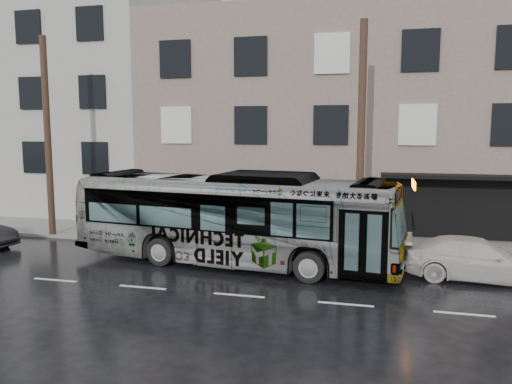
% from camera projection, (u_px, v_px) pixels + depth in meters
% --- Properties ---
extents(ground, '(120.00, 120.00, 0.00)m').
position_uv_depth(ground, '(174.00, 266.00, 18.33)').
color(ground, black).
rests_on(ground, ground).
extents(sidewalk, '(90.00, 3.60, 0.15)m').
position_uv_depth(sidewalk, '(216.00, 237.00, 23.04)').
color(sidewalk, gray).
rests_on(sidewalk, ground).
extents(building_taupe, '(20.00, 12.00, 11.00)m').
position_uv_depth(building_taupe, '(341.00, 120.00, 28.66)').
color(building_taupe, gray).
rests_on(building_taupe, ground).
extents(building_grey, '(26.00, 15.00, 16.00)m').
position_uv_depth(building_grey, '(15.00, 86.00, 35.28)').
color(building_grey, '#B4B2AA').
rests_on(building_grey, ground).
extents(utility_pole_front, '(0.30, 0.30, 9.00)m').
position_uv_depth(utility_pole_front, '(361.00, 139.00, 19.36)').
color(utility_pole_front, '#4B3325').
rests_on(utility_pole_front, sidewalk).
extents(utility_pole_rear, '(0.30, 0.30, 9.00)m').
position_uv_depth(utility_pole_rear, '(48.00, 137.00, 22.71)').
color(utility_pole_rear, '#4B3325').
rests_on(utility_pole_rear, sidewalk).
extents(sign_post, '(0.06, 0.06, 2.40)m').
position_uv_depth(sign_post, '(387.00, 223.00, 19.52)').
color(sign_post, slate).
rests_on(sign_post, sidewalk).
extents(bus, '(12.64, 4.45, 3.45)m').
position_uv_depth(bus, '(234.00, 218.00, 18.53)').
color(bus, '#B2B2B2').
rests_on(bus, ground).
extents(white_sedan, '(4.88, 2.15, 1.39)m').
position_uv_depth(white_sedan, '(476.00, 259.00, 16.71)').
color(white_sedan, silver).
rests_on(white_sedan, ground).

